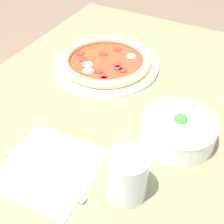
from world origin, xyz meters
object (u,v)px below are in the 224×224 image
bowl (178,129)px  glass (128,176)px  fork (57,157)px  pizza (106,62)px  knife (39,173)px

bowl → glass: size_ratio=1.64×
fork → bowl: bearing=46.3°
pizza → bowl: (0.20, 0.30, 0.02)m
pizza → fork: bearing=12.2°
fork → glass: size_ratio=1.78×
fork → knife: same height
bowl → fork: 0.28m
bowl → glass: 0.19m
bowl → knife: size_ratio=0.78×
bowl → knife: (0.23, -0.22, -0.03)m
knife → bowl: bearing=52.7°
bowl → fork: bowl is taller
pizza → glass: size_ratio=3.07×
pizza → knife: size_ratio=1.45×
bowl → fork: bearing=-50.1°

